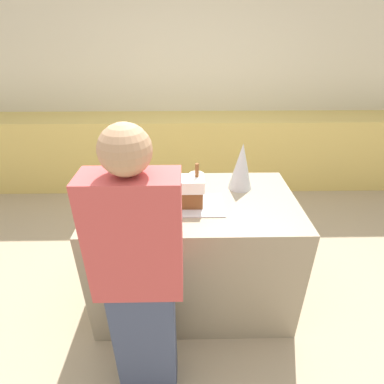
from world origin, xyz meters
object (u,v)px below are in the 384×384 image
at_px(person, 140,279).
at_px(candy_bowl_front_corner, 167,182).
at_px(gingerbread_house, 190,191).
at_px(candy_bowl_center_rear, 156,189).
at_px(candy_bowl_near_tray_right, 155,176).
at_px(candy_bowl_far_right, 197,176).
at_px(baking_tray, 190,205).
at_px(cookbook, 125,185).
at_px(decorative_tree, 241,166).

bearing_deg(person, candy_bowl_front_corner, 84.25).
height_order(gingerbread_house, candy_bowl_center_rear, gingerbread_house).
bearing_deg(candy_bowl_near_tray_right, gingerbread_house, -57.47).
bearing_deg(candy_bowl_far_right, gingerbread_house, -97.73).
xyz_separation_m(baking_tray, person, (-0.26, -0.60, -0.06)).
relative_size(baking_tray, cookbook, 1.87).
distance_m(baking_tray, candy_bowl_front_corner, 0.33).
relative_size(decorative_tree, cookbook, 1.45).
height_order(baking_tray, decorative_tree, decorative_tree).
height_order(baking_tray, candy_bowl_near_tray_right, candy_bowl_near_tray_right).
bearing_deg(person, decorative_tree, 53.66).
distance_m(candy_bowl_center_rear, candy_bowl_front_corner, 0.12).
height_order(baking_tray, candy_bowl_front_corner, candy_bowl_front_corner).
height_order(gingerbread_house, candy_bowl_front_corner, gingerbread_house).
distance_m(gingerbread_house, person, 0.67).
bearing_deg(candy_bowl_far_right, person, -107.21).
height_order(cookbook, person, person).
distance_m(candy_bowl_near_tray_right, candy_bowl_front_corner, 0.16).
height_order(baking_tray, candy_bowl_center_rear, candy_bowl_center_rear).
distance_m(decorative_tree, candy_bowl_center_rear, 0.63).
xyz_separation_m(candy_bowl_far_right, candy_bowl_center_rear, (-0.30, -0.21, -0.00)).
bearing_deg(baking_tray, candy_bowl_center_rear, 141.69).
relative_size(baking_tray, gingerbread_house, 1.55).
xyz_separation_m(baking_tray, gingerbread_house, (0.00, 0.00, 0.11)).
distance_m(baking_tray, decorative_tree, 0.47).
xyz_separation_m(candy_bowl_near_tray_right, candy_bowl_center_rear, (0.03, -0.23, 0.00)).
distance_m(baking_tray, gingerbread_house, 0.11).
distance_m(gingerbread_house, candy_bowl_near_tray_right, 0.50).
bearing_deg(baking_tray, candy_bowl_front_corner, 119.78).
bearing_deg(decorative_tree, candy_bowl_near_tray_right, 164.96).
relative_size(candy_bowl_front_corner, cookbook, 0.48).
bearing_deg(cookbook, baking_tray, -30.87).
bearing_deg(decorative_tree, candy_bowl_far_right, 153.21).
bearing_deg(decorative_tree, cookbook, 177.54).
relative_size(candy_bowl_near_tray_right, person, 0.06).
bearing_deg(candy_bowl_center_rear, gingerbread_house, -38.21).
bearing_deg(person, gingerbread_house, 66.86).
relative_size(candy_bowl_center_rear, cookbook, 0.39).
relative_size(baking_tray, person, 0.27).
xyz_separation_m(candy_bowl_far_right, cookbook, (-0.53, -0.12, -0.01)).
height_order(candy_bowl_center_rear, person, person).
xyz_separation_m(gingerbread_house, person, (-0.26, -0.60, -0.17)).
bearing_deg(candy_bowl_front_corner, gingerbread_house, -60.12).
bearing_deg(candy_bowl_near_tray_right, decorative_tree, -15.04).
distance_m(candy_bowl_far_right, candy_bowl_front_corner, 0.25).
bearing_deg(gingerbread_house, decorative_tree, 34.00).
relative_size(decorative_tree, person, 0.21).
bearing_deg(person, baking_tray, 66.90).
height_order(baking_tray, person, person).
xyz_separation_m(decorative_tree, person, (-0.62, -0.85, -0.22)).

